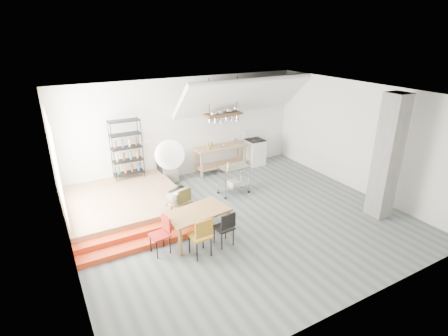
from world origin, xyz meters
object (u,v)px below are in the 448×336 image
dining_table (197,214)px  mini_fridge (168,168)px  rolling_cart (234,176)px  stove (255,152)px

dining_table → mini_fridge: (0.56, 3.40, -0.16)m
dining_table → mini_fridge: bearing=72.0°
dining_table → rolling_cart: bearing=31.3°
dining_table → mini_fridge: 3.45m
stove → rolling_cart: bearing=-137.7°
dining_table → mini_fridge: mini_fridge is taller
dining_table → mini_fridge: size_ratio=1.71×
mini_fridge → rolling_cart: bearing=-51.9°
dining_table → rolling_cart: rolling_cart is taller
rolling_cart → stove: bearing=40.9°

